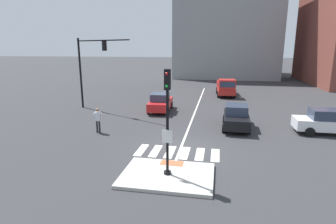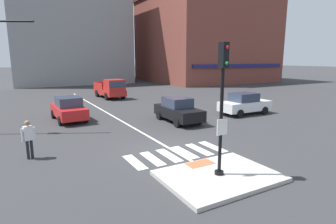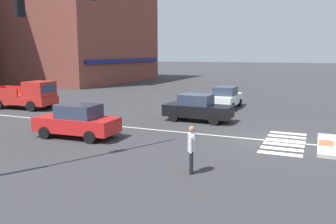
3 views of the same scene
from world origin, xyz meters
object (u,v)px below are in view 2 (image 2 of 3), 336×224
(car_white_cross_right, at_px, (245,104))
(pedestrian_at_curb_left, at_px, (28,136))
(car_red_westbound_far, at_px, (69,109))
(signal_pole, at_px, (222,98))
(pickup_truck_red_eastbound_distant, at_px, (111,89))
(car_black_eastbound_mid, at_px, (178,110))

(car_white_cross_right, xyz_separation_m, pedestrian_at_curb_left, (-14.91, -2.56, 0.17))
(car_white_cross_right, bearing_deg, car_red_westbound_far, 160.33)
(signal_pole, relative_size, pickup_truck_red_eastbound_distant, 0.88)
(car_black_eastbound_mid, relative_size, car_red_westbound_far, 0.99)
(car_white_cross_right, bearing_deg, pedestrian_at_curb_left, -170.25)
(car_red_westbound_far, bearing_deg, pickup_truck_red_eastbound_distant, 57.06)
(car_red_westbound_far, xyz_separation_m, pickup_truck_red_eastbound_distant, (5.89, 9.09, 0.17))
(pedestrian_at_curb_left, bearing_deg, car_white_cross_right, 9.75)
(pickup_truck_red_eastbound_distant, xyz_separation_m, pedestrian_at_curb_left, (-8.65, -15.99, 0.00))
(signal_pole, distance_m, pickup_truck_red_eastbound_distant, 21.73)
(car_black_eastbound_mid, relative_size, pedestrian_at_curb_left, 2.48)
(signal_pole, xyz_separation_m, pickup_truck_red_eastbound_distant, (2.90, 21.45, -1.93))
(car_red_westbound_far, bearing_deg, car_black_eastbound_mid, -32.56)
(car_white_cross_right, relative_size, car_red_westbound_far, 0.98)
(car_white_cross_right, relative_size, pickup_truck_red_eastbound_distant, 0.79)
(pickup_truck_red_eastbound_distant, height_order, pedestrian_at_curb_left, pickup_truck_red_eastbound_distant)
(pickup_truck_red_eastbound_distant, bearing_deg, pedestrian_at_curb_left, -118.41)
(car_red_westbound_far, xyz_separation_m, pedestrian_at_curb_left, (-2.76, -6.90, 0.17))
(car_white_cross_right, height_order, pedestrian_at_curb_left, pedestrian_at_curb_left)
(car_black_eastbound_mid, bearing_deg, car_white_cross_right, -2.86)
(car_black_eastbound_mid, bearing_deg, signal_pole, -112.00)
(car_white_cross_right, xyz_separation_m, car_red_westbound_far, (-12.14, 4.34, 0.00))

